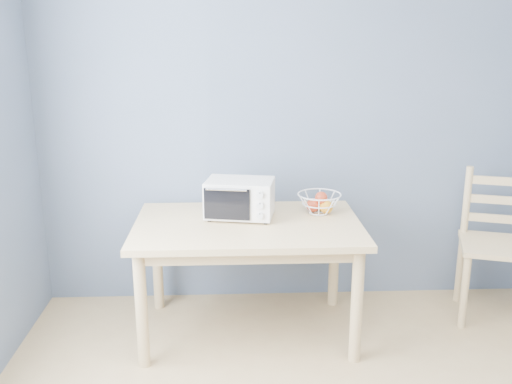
{
  "coord_description": "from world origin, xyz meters",
  "views": [
    {
      "loc": [
        -0.67,
        -1.66,
        1.88
      ],
      "look_at": [
        -0.51,
        1.75,
        0.93
      ],
      "focal_mm": 40.0,
      "sensor_mm": 36.0,
      "label": 1
    }
  ],
  "objects_px": {
    "toaster_oven": "(237,198)",
    "dining_chair": "(496,247)",
    "dining_table": "(248,238)",
    "fruit_basket": "(319,202)"
  },
  "relations": [
    {
      "from": "dining_chair",
      "to": "toaster_oven",
      "type": "bearing_deg",
      "value": -160.38
    },
    {
      "from": "dining_table",
      "to": "toaster_oven",
      "type": "xyz_separation_m",
      "value": [
        -0.06,
        0.11,
        0.23
      ]
    },
    {
      "from": "dining_table",
      "to": "dining_chair",
      "type": "height_order",
      "value": "dining_chair"
    },
    {
      "from": "toaster_oven",
      "to": "dining_chair",
      "type": "relative_size",
      "value": 0.46
    },
    {
      "from": "toaster_oven",
      "to": "dining_chair",
      "type": "distance_m",
      "value": 1.79
    },
    {
      "from": "toaster_oven",
      "to": "dining_chair",
      "type": "height_order",
      "value": "dining_chair"
    },
    {
      "from": "toaster_oven",
      "to": "fruit_basket",
      "type": "height_order",
      "value": "toaster_oven"
    },
    {
      "from": "dining_chair",
      "to": "fruit_basket",
      "type": "bearing_deg",
      "value": -162.68
    },
    {
      "from": "dining_table",
      "to": "toaster_oven",
      "type": "height_order",
      "value": "toaster_oven"
    },
    {
      "from": "dining_table",
      "to": "fruit_basket",
      "type": "relative_size",
      "value": 4.25
    }
  ]
}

